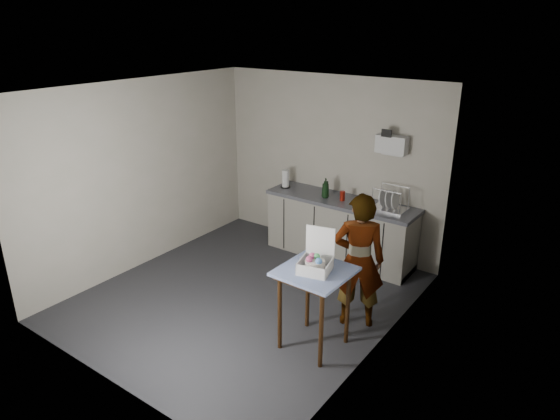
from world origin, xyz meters
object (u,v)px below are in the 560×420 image
Objects in this scene: soda_can at (342,196)px; paper_towel at (285,179)px; dish_rack at (390,204)px; bakery_box at (316,262)px; side_table at (315,280)px; soap_bottle at (326,188)px; standing_man at (359,261)px; dark_bottle at (326,189)px; kitchen_counter at (340,230)px.

soda_can is 0.50× the size of paper_towel.
bakery_box is at bearing -86.53° from dish_rack.
side_table is at bearing 117.94° from bakery_box.
soda_can is (-0.81, 2.01, 0.18)m from side_table.
side_table is 2.09m from dish_rack.
side_table is 3.21× the size of soap_bottle.
standing_man is 1.46m from dish_rack.
standing_man is 1.82m from soap_bottle.
paper_towel is 1.68m from dish_rack.
bakery_box is (0.01, -0.01, 0.21)m from side_table.
soap_bottle is 0.73m from paper_towel.
soap_bottle is 1.28× the size of dark_bottle.
soap_bottle is 0.07m from dark_bottle.
bakery_box reaches higher than soap_bottle.
kitchen_counter is 1.75m from standing_man.
dark_bottle is (-0.29, 0.02, 0.04)m from soda_can.
dish_rack reaches higher than soap_bottle.
soap_bottle is 2.09× the size of soda_can.
standing_man is at bearing 63.18° from bakery_box.
soap_bottle is 2.26m from bakery_box.
soap_bottle reaches higher than dark_bottle.
dish_rack is at bearing 5.77° from soap_bottle.
paper_towel reaches higher than soda_can.
side_table is 6.71× the size of soda_can.
standing_man is (0.16, 0.66, 0.00)m from side_table.
side_table is 2.10× the size of bakery_box.
kitchen_counter is at bearing 132.82° from soda_can.
soda_can is at bearing -0.63° from paper_towel.
kitchen_counter is at bearing 1.33° from paper_towel.
standing_man reaches higher than kitchen_counter.
kitchen_counter is 8.25× the size of paper_towel.
bakery_box reaches higher than side_table.
paper_towel reaches higher than kitchen_counter.
standing_man reaches higher than soda_can.
dark_bottle is 0.71m from paper_towel.
dish_rack is (-0.12, 2.08, 0.19)m from side_table.
standing_man is 1.68m from soda_can.
bakery_box is at bearing -61.72° from dark_bottle.
paper_towel is (-0.73, 0.04, -0.01)m from soap_bottle.
soda_can is (-0.97, 1.36, 0.18)m from standing_man.
standing_man is at bearing -78.76° from dish_rack.
side_table is at bearing 47.49° from standing_man.
dish_rack reaches higher than dark_bottle.
dark_bottle is at bearing -76.26° from standing_man.
side_table is at bearing -61.69° from soap_bottle.
bakery_box is at bearing -61.62° from soap_bottle.
bakery_box is (0.81, -2.02, 0.03)m from soda_can.
paper_towel is at bearing -179.24° from dark_bottle.
dark_bottle is at bearing 175.91° from soda_can.
dark_bottle is at bearing -177.09° from kitchen_counter.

